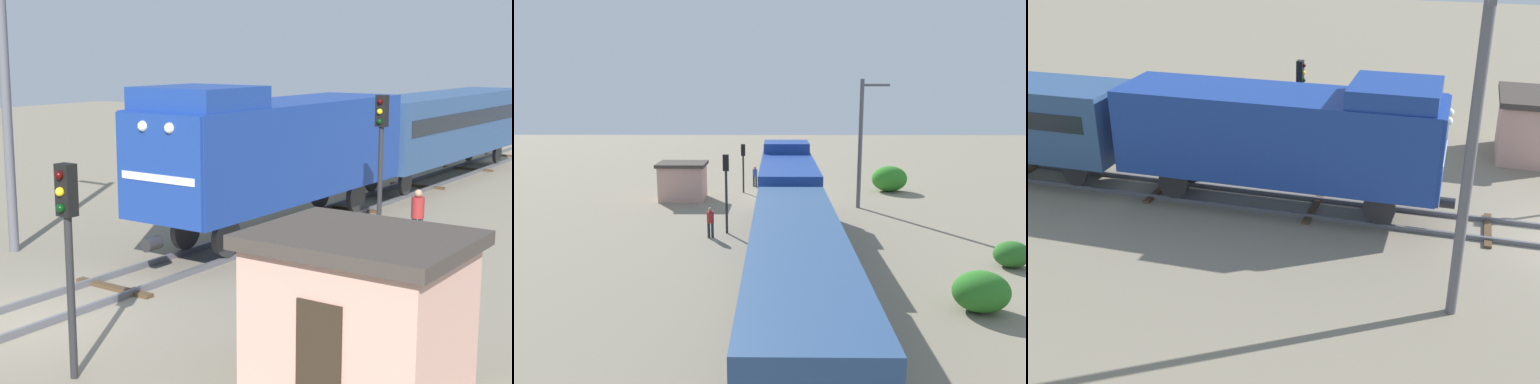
{
  "view_description": "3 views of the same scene",
  "coord_description": "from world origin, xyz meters",
  "views": [
    {
      "loc": [
        13.36,
        -9.9,
        5.7
      ],
      "look_at": [
        0.66,
        7.99,
        1.73
      ],
      "focal_mm": 55.0,
      "sensor_mm": 36.0,
      "label": 1
    },
    {
      "loc": [
        0.64,
        37.37,
        7.88
      ],
      "look_at": [
        1.04,
        4.8,
        1.26
      ],
      "focal_mm": 35.0,
      "sensor_mm": 36.0,
      "label": 2
    },
    {
      "loc": [
        -19.84,
        4.28,
        9.99
      ],
      "look_at": [
        -1.4,
        9.56,
        1.22
      ],
      "focal_mm": 45.0,
      "sensor_mm": 36.0,
      "label": 3
    }
  ],
  "objects": [
    {
      "name": "worker_by_signal",
      "position": [
        4.2,
        11.21,
        1.0
      ],
      "size": [
        0.38,
        0.38,
        1.7
      ],
      "rotation": [
        0.0,
        0.0,
        1.26
      ],
      "color": "#262B38",
      "rests_on": "ground"
    },
    {
      "name": "catenary_mast",
      "position": [
        -5.06,
        3.93,
        4.57
      ],
      "size": [
        1.94,
        0.28,
        8.64
      ],
      "color": "#595960",
      "rests_on": "ground"
    },
    {
      "name": "traffic_signal_mid",
      "position": [
        3.4,
        10.29,
        3.09
      ],
      "size": [
        0.32,
        0.34,
        4.46
      ],
      "color": "#262628",
      "rests_on": "ground"
    },
    {
      "name": "relay_hut",
      "position": [
        7.5,
        1.34,
        1.39
      ],
      "size": [
        3.5,
        2.9,
        2.74
      ],
      "color": "#D19E8C",
      "rests_on": "ground"
    },
    {
      "name": "locomotive",
      "position": [
        0.0,
        9.96,
        2.77
      ],
      "size": [
        2.9,
        11.6,
        4.6
      ],
      "color": "navy",
      "rests_on": "railway_track"
    }
  ]
}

